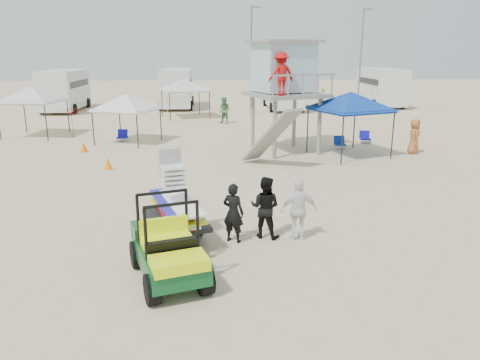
{
  "coord_description": "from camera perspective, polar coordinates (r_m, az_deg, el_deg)",
  "views": [
    {
      "loc": [
        -0.37,
        -9.58,
        4.81
      ],
      "look_at": [
        0.5,
        3.0,
        1.3
      ],
      "focal_mm": 35.0,
      "sensor_mm": 36.0,
      "label": 1
    }
  ],
  "objects": [
    {
      "name": "cone_far",
      "position": [
        24.14,
        -18.51,
        3.85
      ],
      "size": [
        0.34,
        0.34,
        0.5
      ],
      "primitive_type": "cone",
      "color": "#FF6908",
      "rests_on": "ground"
    },
    {
      "name": "beach_chair_b",
      "position": [
        24.22,
        12.05,
        4.5
      ],
      "size": [
        0.56,
        0.6,
        0.64
      ],
      "color": "#0D3095",
      "rests_on": "ground"
    },
    {
      "name": "cone_near",
      "position": [
        20.32,
        -15.81,
        1.99
      ],
      "size": [
        0.34,
        0.34,
        0.5
      ],
      "primitive_type": "cone",
      "color": "orange",
      "rests_on": "ground"
    },
    {
      "name": "light_pole_right",
      "position": [
        40.04,
        14.48,
        13.91
      ],
      "size": [
        0.14,
        0.14,
        8.0
      ],
      "primitive_type": "cylinder",
      "color": "slate",
      "rests_on": "ground"
    },
    {
      "name": "lifeguard_tower",
      "position": [
        22.72,
        5.39,
        13.03
      ],
      "size": [
        4.11,
        4.11,
        5.15
      ],
      "color": "gray",
      "rests_on": "ground"
    },
    {
      "name": "canopy_white_a",
      "position": [
        25.74,
        -13.71,
        9.83
      ],
      "size": [
        3.56,
        3.56,
        2.99
      ],
      "color": "black",
      "rests_on": "ground"
    },
    {
      "name": "umbrella_a",
      "position": [
        28.44,
        -19.82,
        6.64
      ],
      "size": [
        1.87,
        1.9,
        1.71
      ],
      "primitive_type": "imported",
      "rotation": [
        0.0,
        0.0,
        -0.0
      ],
      "color": "red",
      "rests_on": "ground"
    },
    {
      "name": "ground",
      "position": [
        10.72,
        -1.59,
        -11.1
      ],
      "size": [
        140.0,
        140.0,
        0.0
      ],
      "primitive_type": "plane",
      "color": "beige",
      "rests_on": "ground"
    },
    {
      "name": "beach_chair_a",
      "position": [
        26.43,
        -14.14,
        5.28
      ],
      "size": [
        0.6,
        0.65,
        0.64
      ],
      "color": "#0F0FAC",
      "rests_on": "ground"
    },
    {
      "name": "distant_beachgoers",
      "position": [
        30.67,
        7.0,
        8.06
      ],
      "size": [
        9.67,
        18.72,
        1.79
      ],
      "color": "#AD6231",
      "rests_on": "ground"
    },
    {
      "name": "canopy_blue",
      "position": [
        22.32,
        13.39,
        10.05
      ],
      "size": [
        3.78,
        3.78,
        3.38
      ],
      "color": "black",
      "rests_on": "ground"
    },
    {
      "name": "rv_mid_right",
      "position": [
        40.19,
        5.28,
        11.19
      ],
      "size": [
        2.64,
        7.0,
        3.25
      ],
      "color": "silver",
      "rests_on": "ground"
    },
    {
      "name": "umbrella_b",
      "position": [
        32.07,
        -8.75,
        8.43
      ],
      "size": [
        2.92,
        2.92,
        1.87
      ],
      "primitive_type": "imported",
      "rotation": [
        0.0,
        0.0,
        0.8
      ],
      "color": "yellow",
      "rests_on": "ground"
    },
    {
      "name": "light_pole_left",
      "position": [
        36.74,
        1.36,
        14.28
      ],
      "size": [
        0.14,
        0.14,
        8.0
      ],
      "primitive_type": "cylinder",
      "color": "slate",
      "rests_on": "ground"
    },
    {
      "name": "beach_chair_c",
      "position": [
        26.1,
        14.99,
        5.1
      ],
      "size": [
        0.66,
        0.72,
        0.64
      ],
      "color": "#110E9C",
      "rests_on": "ground"
    },
    {
      "name": "man_mid",
      "position": [
        12.31,
        3.07,
        -3.33
      ],
      "size": [
        0.99,
        0.9,
        1.66
      ],
      "primitive_type": "imported",
      "rotation": [
        0.0,
        0.0,
        2.72
      ],
      "color": "black",
      "rests_on": "ground"
    },
    {
      "name": "rv_mid_left",
      "position": [
        41.27,
        -7.75,
        11.22
      ],
      "size": [
        2.65,
        6.5,
        3.25
      ],
      "color": "silver",
      "rests_on": "ground"
    },
    {
      "name": "rv_far_left",
      "position": [
        41.36,
        -20.63,
        10.4
      ],
      "size": [
        2.64,
        6.8,
        3.25
      ],
      "color": "silver",
      "rests_on": "ground"
    },
    {
      "name": "surf_trailer",
      "position": [
        12.28,
        -8.01,
        -3.17
      ],
      "size": [
        1.94,
        2.73,
        2.2
      ],
      "color": "black",
      "rests_on": "ground"
    },
    {
      "name": "man_left",
      "position": [
        12.02,
        -0.82,
        -4.02
      ],
      "size": [
        0.68,
        0.6,
        1.57
      ],
      "primitive_type": "imported",
      "rotation": [
        0.0,
        0.0,
        2.66
      ],
      "color": "black",
      "rests_on": "ground"
    },
    {
      "name": "canopy_white_b",
      "position": [
        29.4,
        -24.08,
        10.07
      ],
      "size": [
        3.3,
        3.3,
        3.23
      ],
      "color": "black",
      "rests_on": "ground"
    },
    {
      "name": "canopy_white_c",
      "position": [
        34.9,
        -6.77,
        11.92
      ],
      "size": [
        3.77,
        3.77,
        3.21
      ],
      "color": "black",
      "rests_on": "ground"
    },
    {
      "name": "rv_far_right",
      "position": [
        43.95,
        16.84,
        10.97
      ],
      "size": [
        2.64,
        6.6,
        3.25
      ],
      "color": "silver",
      "rests_on": "ground"
    },
    {
      "name": "man_right",
      "position": [
        12.21,
        7.19,
        -3.67
      ],
      "size": [
        0.97,
        0.44,
        1.63
      ],
      "primitive_type": "imported",
      "rotation": [
        0.0,
        0.0,
        3.19
      ],
      "color": "white",
      "rests_on": "ground"
    },
    {
      "name": "utility_cart",
      "position": [
        10.12,
        -8.89,
        -7.61
      ],
      "size": [
        1.88,
        2.68,
        1.85
      ],
      "color": "#0B4920",
      "rests_on": "ground"
    }
  ]
}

